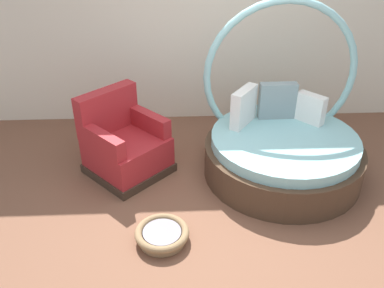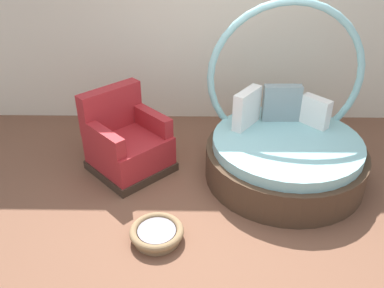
{
  "view_description": "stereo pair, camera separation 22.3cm",
  "coord_description": "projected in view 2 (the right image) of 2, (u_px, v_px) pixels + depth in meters",
  "views": [
    {
      "loc": [
        -0.35,
        -3.16,
        2.78
      ],
      "look_at": [
        -0.19,
        0.52,
        0.55
      ],
      "focal_mm": 38.49,
      "sensor_mm": 36.0,
      "label": 1
    },
    {
      "loc": [
        -0.13,
        -3.16,
        2.78
      ],
      "look_at": [
        -0.19,
        0.52,
        0.55
      ],
      "focal_mm": 38.49,
      "sensor_mm": 36.0,
      "label": 2
    }
  ],
  "objects": [
    {
      "name": "back_wall",
      "position": [
        208.0,
        10.0,
        5.3
      ],
      "size": [
        8.0,
        0.12,
        3.03
      ],
      "primitive_type": "cube",
      "color": "silver",
      "rests_on": "ground_plane"
    },
    {
      "name": "ground_plane",
      "position": [
        210.0,
        218.0,
        4.14
      ],
      "size": [
        8.0,
        8.0,
        0.02
      ],
      "primitive_type": "cube",
      "color": "brown"
    },
    {
      "name": "red_armchair",
      "position": [
        127.0,
        143.0,
        4.74
      ],
      "size": [
        1.13,
        1.13,
        0.94
      ],
      "color": "#38281E",
      "rests_on": "ground_plane"
    },
    {
      "name": "pet_basket",
      "position": [
        157.0,
        233.0,
        3.85
      ],
      "size": [
        0.51,
        0.51,
        0.13
      ],
      "color": "#8E704C",
      "rests_on": "ground_plane"
    },
    {
      "name": "round_daybed",
      "position": [
        285.0,
        146.0,
        4.63
      ],
      "size": [
        1.78,
        1.78,
        1.89
      ],
      "color": "#473323",
      "rests_on": "ground_plane"
    }
  ]
}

